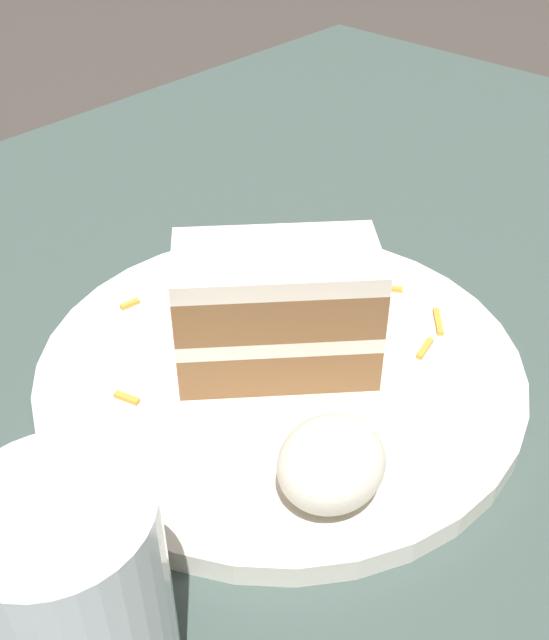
# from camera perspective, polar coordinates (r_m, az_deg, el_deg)

# --- Properties ---
(ground_plane) EXTENTS (6.00, 6.00, 0.00)m
(ground_plane) POSITION_cam_1_polar(r_m,az_deg,el_deg) (0.51, 1.50, -6.04)
(ground_plane) COLOR #38332D
(ground_plane) RESTS_ON ground
(dining_table) EXTENTS (1.23, 0.91, 0.03)m
(dining_table) POSITION_cam_1_polar(r_m,az_deg,el_deg) (0.50, 1.53, -4.80)
(dining_table) COLOR #384742
(dining_table) RESTS_ON ground
(plate) EXTENTS (0.30, 0.30, 0.02)m
(plate) POSITION_cam_1_polar(r_m,az_deg,el_deg) (0.48, 0.00, -3.40)
(plate) COLOR silver
(plate) RESTS_ON dining_table
(cake_slice) EXTENTS (0.13, 0.13, 0.08)m
(cake_slice) POSITION_cam_1_polar(r_m,az_deg,el_deg) (0.44, -0.03, 0.90)
(cake_slice) COLOR brown
(cake_slice) RESTS_ON plate
(cream_dollop) EXTENTS (0.06, 0.05, 0.04)m
(cream_dollop) POSITION_cam_1_polar(r_m,az_deg,el_deg) (0.38, 4.35, -10.84)
(cream_dollop) COLOR silver
(cream_dollop) RESTS_ON plate
(orange_garnish) EXTENTS (0.07, 0.07, 0.01)m
(orange_garnish) POSITION_cam_1_polar(r_m,az_deg,el_deg) (0.55, -2.13, 4.57)
(orange_garnish) COLOR orange
(orange_garnish) RESTS_ON plate
(carrot_shreds_scatter) EXTENTS (0.21, 0.18, 0.00)m
(carrot_shreds_scatter) POSITION_cam_1_polar(r_m,az_deg,el_deg) (0.50, 3.35, 0.55)
(carrot_shreds_scatter) COLOR orange
(carrot_shreds_scatter) RESTS_ON plate
(drinking_glass) EXTENTS (0.07, 0.07, 0.12)m
(drinking_glass) POSITION_cam_1_polar(r_m,az_deg,el_deg) (0.32, -14.41, -21.30)
(drinking_glass) COLOR silver
(drinking_glass) RESTS_ON dining_table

